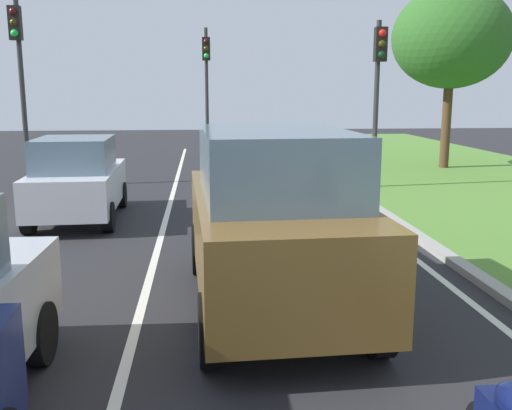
{
  "coord_description": "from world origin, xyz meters",
  "views": [
    {
      "loc": [
        0.11,
        2.05,
        2.73
      ],
      "look_at": [
        0.83,
        9.8,
        1.2
      ],
      "focal_mm": 40.71,
      "sensor_mm": 36.0,
      "label": 1
    }
  ],
  "objects_px": {
    "car_hatchback_far": "(77,179)",
    "tree_roadside_far": "(452,38)",
    "car_suv_ahead": "(273,219)",
    "traffic_light_overhead_left": "(19,61)",
    "traffic_light_far_median": "(206,73)",
    "traffic_light_near_right": "(378,76)"
  },
  "relations": [
    {
      "from": "traffic_light_near_right",
      "to": "tree_roadside_far",
      "type": "relative_size",
      "value": 0.74
    },
    {
      "from": "car_hatchback_far",
      "to": "traffic_light_near_right",
      "type": "distance_m",
      "value": 8.47
    },
    {
      "from": "traffic_light_near_right",
      "to": "tree_roadside_far",
      "type": "distance_m",
      "value": 5.65
    },
    {
      "from": "car_suv_ahead",
      "to": "traffic_light_overhead_left",
      "type": "xyz_separation_m",
      "value": [
        -5.87,
        10.03,
        2.39
      ]
    },
    {
      "from": "car_suv_ahead",
      "to": "tree_roadside_far",
      "type": "distance_m",
      "value": 15.3
    },
    {
      "from": "car_hatchback_far",
      "to": "tree_roadside_far",
      "type": "distance_m",
      "value": 13.85
    },
    {
      "from": "traffic_light_near_right",
      "to": "tree_roadside_far",
      "type": "xyz_separation_m",
      "value": [
        3.73,
        4.01,
        1.36
      ]
    },
    {
      "from": "car_suv_ahead",
      "to": "traffic_light_far_median",
      "type": "xyz_separation_m",
      "value": [
        -0.63,
        17.08,
        2.29
      ]
    },
    {
      "from": "traffic_light_far_median",
      "to": "tree_roadside_far",
      "type": "distance_m",
      "value": 9.42
    },
    {
      "from": "car_suv_ahead",
      "to": "traffic_light_far_median",
      "type": "bearing_deg",
      "value": 89.97
    },
    {
      "from": "car_suv_ahead",
      "to": "traffic_light_near_right",
      "type": "xyz_separation_m",
      "value": [
        3.96,
        8.79,
        1.98
      ]
    },
    {
      "from": "car_hatchback_far",
      "to": "traffic_light_near_right",
      "type": "height_order",
      "value": "traffic_light_near_right"
    },
    {
      "from": "traffic_light_near_right",
      "to": "traffic_light_far_median",
      "type": "distance_m",
      "value": 9.48
    },
    {
      "from": "traffic_light_near_right",
      "to": "traffic_light_overhead_left",
      "type": "bearing_deg",
      "value": 172.81
    },
    {
      "from": "traffic_light_overhead_left",
      "to": "tree_roadside_far",
      "type": "height_order",
      "value": "tree_roadside_far"
    },
    {
      "from": "tree_roadside_far",
      "to": "car_suv_ahead",
      "type": "bearing_deg",
      "value": -120.98
    },
    {
      "from": "car_hatchback_far",
      "to": "tree_roadside_far",
      "type": "height_order",
      "value": "tree_roadside_far"
    },
    {
      "from": "traffic_light_overhead_left",
      "to": "car_hatchback_far",
      "type": "bearing_deg",
      "value": -62.56
    },
    {
      "from": "traffic_light_overhead_left",
      "to": "traffic_light_far_median",
      "type": "xyz_separation_m",
      "value": [
        5.23,
        7.05,
        -0.1
      ]
    },
    {
      "from": "car_suv_ahead",
      "to": "car_hatchback_far",
      "type": "xyz_separation_m",
      "value": [
        -3.52,
        5.51,
        -0.28
      ]
    },
    {
      "from": "car_hatchback_far",
      "to": "traffic_light_near_right",
      "type": "relative_size",
      "value": 0.81
    },
    {
      "from": "car_suv_ahead",
      "to": "traffic_light_near_right",
      "type": "distance_m",
      "value": 9.84
    }
  ]
}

